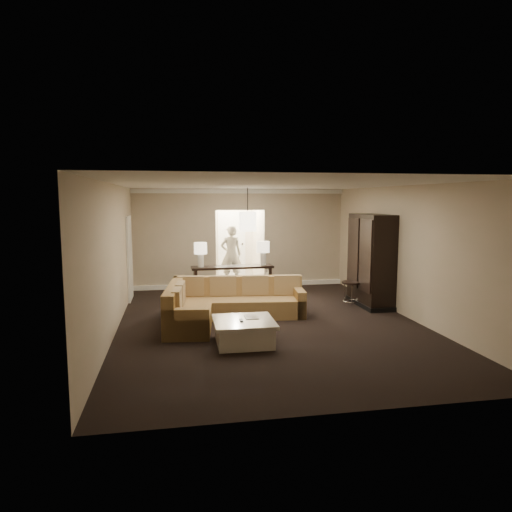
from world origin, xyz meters
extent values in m
plane|color=black|center=(0.00, 0.00, 0.00)|extent=(8.00, 8.00, 0.00)
cube|color=#C2AB92|center=(0.00, 4.00, 1.40)|extent=(6.00, 0.04, 2.80)
cube|color=#C2AB92|center=(0.00, -4.00, 1.40)|extent=(6.00, 0.04, 2.80)
cube|color=#C2AB92|center=(-3.00, 0.00, 1.40)|extent=(0.04, 8.00, 2.80)
cube|color=#C2AB92|center=(3.00, 0.00, 1.40)|extent=(0.04, 8.00, 2.80)
cube|color=white|center=(0.00, 0.00, 2.80)|extent=(6.00, 8.00, 0.02)
cube|color=white|center=(0.00, 3.95, 2.73)|extent=(6.00, 0.10, 0.12)
cube|color=white|center=(0.00, 3.95, 0.06)|extent=(6.00, 0.10, 0.12)
cube|color=white|center=(-2.97, 2.80, 1.05)|extent=(0.05, 0.90, 2.10)
cube|color=beige|center=(0.00, 5.00, 0.00)|extent=(1.40, 2.00, 0.01)
cube|color=#F2EAC6|center=(-0.70, 5.00, 1.40)|extent=(0.04, 2.00, 2.80)
cube|color=#F2EAC6|center=(0.70, 5.00, 1.40)|extent=(0.04, 2.00, 2.80)
cube|color=#F2EAC6|center=(0.00, 6.00, 1.40)|extent=(1.40, 0.04, 2.80)
cube|color=white|center=(0.00, 5.97, 1.05)|extent=(0.90, 0.05, 2.10)
cube|color=brown|center=(-0.54, 0.67, 0.20)|extent=(2.89, 1.16, 0.39)
cube|color=brown|center=(-1.64, -0.29, 0.20)|extent=(0.99, 1.40, 0.39)
cube|color=brown|center=(-0.50, 0.98, 0.61)|extent=(2.82, 0.54, 0.43)
cube|color=brown|center=(-1.89, 0.21, 0.61)|extent=(0.48, 2.27, 0.43)
cube|color=brown|center=(0.77, 0.52, 0.29)|extent=(0.28, 0.86, 0.58)
cube|color=brown|center=(-1.70, -0.85, 0.29)|extent=(0.86, 0.28, 0.58)
cube|color=#9C8253|center=(-1.53, 1.05, 0.63)|extent=(0.60, 0.21, 0.43)
cube|color=#9C8253|center=(-0.83, 0.97, 0.63)|extent=(0.60, 0.21, 0.43)
cube|color=#9C8253|center=(-0.13, 0.89, 0.63)|extent=(0.60, 0.21, 0.43)
cube|color=#9C8253|center=(0.57, 0.81, 0.63)|extent=(0.60, 0.21, 0.43)
cube|color=#9C8253|center=(-1.77, 0.29, 0.63)|extent=(0.21, 0.58, 0.43)
cube|color=#9C8253|center=(-1.84, -0.37, 0.63)|extent=(0.21, 0.58, 0.43)
cube|color=beige|center=(-0.71, -1.20, 0.18)|extent=(0.96, 0.96, 0.36)
cube|color=beige|center=(-0.71, -1.20, 0.39)|extent=(1.06, 1.06, 0.06)
cube|color=black|center=(-0.76, -1.25, 0.43)|extent=(0.05, 0.17, 0.02)
cube|color=beige|center=(-0.55, -1.04, 0.43)|extent=(0.24, 0.32, 0.01)
cube|color=black|center=(-0.41, 2.63, 0.78)|extent=(2.11, 0.53, 0.06)
cube|color=black|center=(-1.36, 2.60, 0.38)|extent=(0.09, 0.43, 0.76)
cube|color=black|center=(0.54, 2.65, 0.38)|extent=(0.09, 0.43, 0.76)
cube|color=black|center=(-0.41, 2.63, 0.11)|extent=(2.01, 0.48, 0.04)
cube|color=black|center=(2.70, 1.14, 1.08)|extent=(0.60, 1.44, 2.16)
cube|color=black|center=(2.39, 0.78, 1.24)|extent=(0.03, 0.64, 1.65)
cube|color=black|center=(2.39, 1.50, 1.24)|extent=(0.03, 0.64, 1.65)
cube|color=black|center=(2.70, 1.14, 0.05)|extent=(0.64, 1.50, 0.10)
cylinder|color=black|center=(2.25, 1.20, 0.55)|extent=(0.46, 0.46, 0.04)
torus|color=silver|center=(2.25, 1.20, 0.10)|extent=(0.38, 0.38, 0.02)
cylinder|color=silver|center=(2.42, 1.24, 0.27)|extent=(0.02, 0.02, 0.54)
cylinder|color=silver|center=(2.12, 1.33, 0.27)|extent=(0.02, 0.02, 0.54)
cylinder|color=silver|center=(2.20, 1.03, 0.27)|extent=(0.02, 0.02, 0.54)
cylinder|color=silver|center=(-1.22, 2.60, 0.98)|extent=(0.15, 0.15, 0.33)
cylinder|color=beige|center=(-1.22, 2.60, 1.29)|extent=(0.32, 0.32, 0.29)
cylinder|color=silver|center=(0.40, 2.65, 0.98)|extent=(0.15, 0.15, 0.33)
cylinder|color=beige|center=(0.40, 2.65, 1.29)|extent=(0.32, 0.32, 0.29)
cylinder|color=black|center=(0.00, 2.70, 2.50)|extent=(0.02, 0.02, 0.60)
cube|color=#F7E6C0|center=(0.00, 2.70, 1.95)|extent=(0.38, 0.38, 0.48)
imported|color=beige|center=(-0.20, 4.54, 0.97)|extent=(0.73, 0.51, 1.93)
camera|label=1|loc=(-1.89, -8.85, 2.51)|focal=32.00mm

